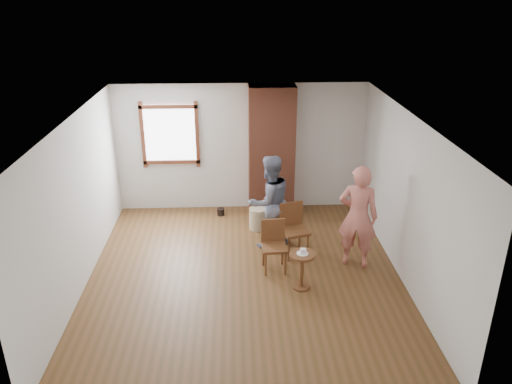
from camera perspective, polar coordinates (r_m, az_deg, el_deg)
ground at (r=8.16m, az=-1.29°, el=-9.70°), size 5.50×5.50×0.00m
room_shell at (r=7.91m, az=-1.92°, el=3.81°), size 5.04×5.52×2.62m
brick_chimney at (r=9.89m, az=1.77°, el=4.68°), size 0.90×0.50×2.60m
stoneware_crock at (r=9.55m, az=0.19°, el=-3.07°), size 0.35×0.35×0.42m
dark_pot at (r=10.18m, az=-4.05°, el=-2.27°), size 0.18×0.18×0.15m
dining_chair_left at (r=8.62m, az=4.27°, el=-3.92°), size 0.53×0.53×0.92m
dining_chair_right at (r=8.17m, az=2.04°, el=-5.78°), size 0.42×0.42×0.85m
side_table at (r=7.73m, az=5.28°, el=-8.29°), size 0.40×0.40×0.60m
cake_plate at (r=7.63m, az=5.33°, el=-7.00°), size 0.18×0.18×0.01m
cake_slice at (r=7.61m, az=5.42°, el=-6.77°), size 0.08×0.07×0.06m
man at (r=8.71m, az=1.55°, el=-1.13°), size 1.03×0.95×1.69m
person_pink at (r=8.26m, az=11.57°, el=-2.76°), size 0.75×0.61×1.76m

